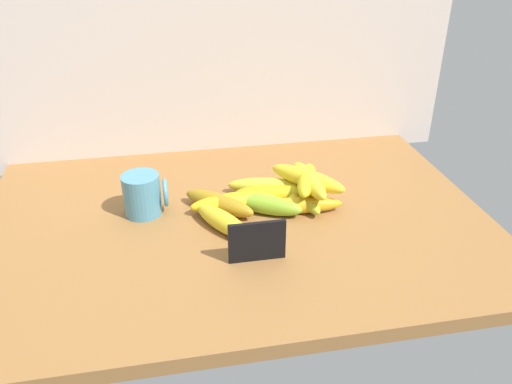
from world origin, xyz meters
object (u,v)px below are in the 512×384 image
at_px(banana_6, 223,221).
at_px(banana_12, 307,180).
at_px(banana_3, 270,187).
at_px(banana_9, 236,202).
at_px(banana_4, 295,186).
at_px(banana_2, 304,197).
at_px(chalkboard_sign, 257,243).
at_px(coffee_mug, 143,195).
at_px(banana_1, 252,201).
at_px(banana_5, 267,205).
at_px(banana_0, 219,203).
at_px(banana_10, 309,180).
at_px(banana_7, 301,206).
at_px(banana_8, 277,194).
at_px(banana_11, 307,179).

relative_size(banana_6, banana_12, 1.08).
relative_size(banana_3, banana_9, 0.98).
relative_size(banana_4, banana_6, 1.04).
relative_size(banana_2, banana_3, 0.76).
bearing_deg(banana_12, banana_9, -177.08).
height_order(chalkboard_sign, banana_2, chalkboard_sign).
bearing_deg(banana_12, coffee_mug, 177.08).
height_order(banana_2, banana_3, banana_3).
relative_size(banana_1, banana_3, 0.76).
bearing_deg(banana_5, banana_0, 165.19).
xyz_separation_m(coffee_mug, banana_0, (0.16, -0.02, -0.02)).
bearing_deg(banana_10, banana_5, -163.02).
bearing_deg(banana_6, banana_5, 25.01).
bearing_deg(chalkboard_sign, banana_4, 60.29).
height_order(coffee_mug, banana_10, coffee_mug).
relative_size(banana_2, banana_7, 0.82).
height_order(banana_8, banana_9, same).
relative_size(banana_11, banana_12, 1.28).
bearing_deg(banana_3, banana_12, -33.53).
height_order(banana_1, banana_5, banana_5).
relative_size(chalkboard_sign, banana_12, 0.73).
height_order(banana_5, banana_6, same).
distance_m(banana_6, banana_11, 0.23).
relative_size(coffee_mug, banana_11, 0.50).
relative_size(banana_0, banana_1, 1.18).
bearing_deg(banana_3, banana_6, -134.60).
relative_size(coffee_mug, banana_6, 0.59).
bearing_deg(banana_3, chalkboard_sign, -107.81).
relative_size(chalkboard_sign, banana_6, 0.68).
relative_size(banana_0, banana_11, 0.93).
xyz_separation_m(banana_6, banana_11, (0.21, 0.09, 0.04)).
bearing_deg(banana_0, banana_4, 14.66).
bearing_deg(banana_0, banana_12, 1.78).
relative_size(banana_1, banana_2, 0.99).
xyz_separation_m(banana_0, banana_4, (0.19, 0.05, -0.00)).
xyz_separation_m(banana_7, banana_11, (0.03, 0.05, 0.04)).
bearing_deg(banana_0, banana_3, 23.21).
bearing_deg(banana_4, coffee_mug, -176.07).
xyz_separation_m(banana_3, banana_7, (0.05, -0.10, -0.00)).
bearing_deg(chalkboard_sign, banana_10, 51.33).
xyz_separation_m(banana_8, banana_12, (0.07, -0.01, 0.03)).
xyz_separation_m(coffee_mug, banana_10, (0.37, -0.02, 0.01)).
relative_size(coffee_mug, banana_12, 0.64).
distance_m(banana_1, banana_2, 0.12).
height_order(banana_7, banana_11, banana_11).
xyz_separation_m(banana_0, banana_5, (0.10, -0.03, 0.00)).
relative_size(banana_3, banana_7, 1.07).
distance_m(banana_9, banana_11, 0.17).
distance_m(banana_2, banana_5, 0.09).
relative_size(coffee_mug, banana_1, 0.64).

